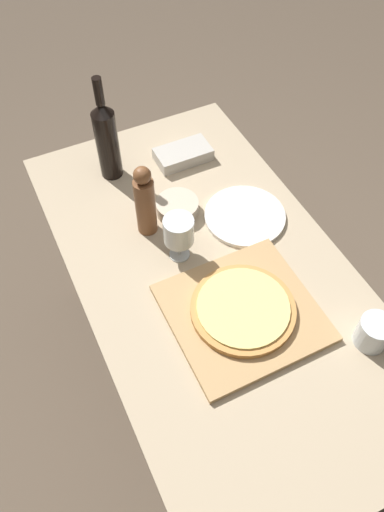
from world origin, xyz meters
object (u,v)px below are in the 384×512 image
(pizza, at_px, (243,309))
(wine_bottle, at_px, (107,139))
(pepper_mill, at_px, (145,202))
(small_bowl, at_px, (177,207))
(wine_glass, at_px, (179,231))

(pizza, height_order, wine_bottle, wine_bottle)
(pepper_mill, xyz_separation_m, small_bowl, (0.11, 0.02, -0.10))
(pizza, distance_m, pepper_mill, 0.41)
(pizza, xyz_separation_m, pepper_mill, (-0.11, 0.39, 0.09))
(pizza, bearing_deg, pepper_mill, 105.79)
(pizza, xyz_separation_m, wine_glass, (-0.07, 0.26, 0.08))
(pepper_mill, relative_size, wine_glass, 1.64)
(small_bowl, bearing_deg, wine_glass, -113.00)
(pizza, height_order, pepper_mill, pepper_mill)
(pepper_mill, bearing_deg, wine_glass, -71.70)
(pepper_mill, height_order, wine_glass, pepper_mill)
(pepper_mill, bearing_deg, small_bowl, 11.35)
(wine_bottle, relative_size, wine_glass, 2.39)
(pizza, height_order, wine_glass, wine_glass)
(wine_glass, bearing_deg, pizza, -75.54)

